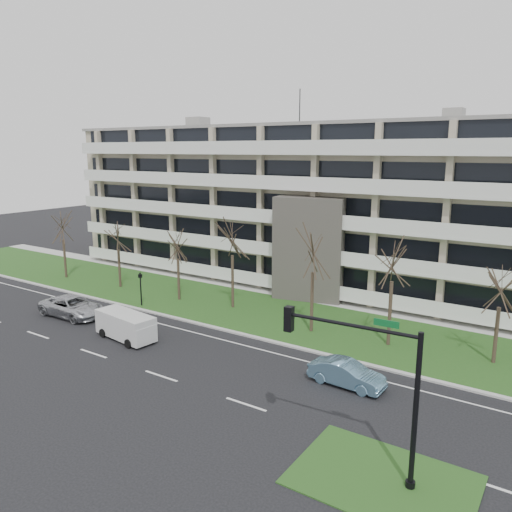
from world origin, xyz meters
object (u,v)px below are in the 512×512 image
Objects in this scene: silver_pickup at (72,307)px; pedestrian_signal at (141,285)px; white_van at (126,324)px; traffic_signal at (368,375)px; blue_sedan at (347,374)px.

silver_pickup is 5.63m from pedestrian_signal.
traffic_signal reaches higher than white_van.
white_van reaches higher than silver_pickup.
blue_sedan is at bearing -17.59° from pedestrian_signal.
blue_sedan is at bearing 14.19° from white_van.
pedestrian_signal is (-23.97, 10.86, -2.47)m from traffic_signal.
pedestrian_signal is (-4.70, 5.93, 0.73)m from white_van.
white_van is (7.27, -1.04, 0.32)m from silver_pickup.
blue_sedan is at bearing -89.51° from silver_pickup.
silver_pickup is at bearing 94.89° from blue_sedan.
traffic_signal reaches higher than silver_pickup.
traffic_signal is at bearing -104.30° from silver_pickup.
pedestrian_signal is (2.57, 4.89, 1.05)m from silver_pickup.
pedestrian_signal reaches higher than blue_sedan.
white_van is 1.72× the size of pedestrian_signal.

